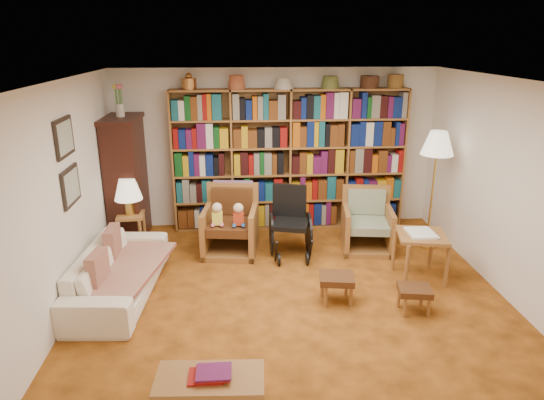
{
  "coord_description": "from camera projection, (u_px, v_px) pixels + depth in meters",
  "views": [
    {
      "loc": [
        -0.62,
        -5.02,
        2.92
      ],
      "look_at": [
        -0.2,
        0.6,
        1.03
      ],
      "focal_mm": 32.0,
      "sensor_mm": 36.0,
      "label": 1
    }
  ],
  "objects": [
    {
      "name": "framed_pictures",
      "position": [
        68.0,
        162.0,
        5.31
      ],
      "size": [
        0.03,
        0.52,
        0.97
      ],
      "color": "black",
      "rests_on": "wall_left"
    },
    {
      "name": "ceiling",
      "position": [
        296.0,
        81.0,
        4.92
      ],
      "size": [
        5.0,
        5.0,
        0.0
      ],
      "primitive_type": "plane",
      "rotation": [
        3.14,
        0.0,
        0.0
      ],
      "color": "silver",
      "rests_on": "wall_back"
    },
    {
      "name": "cushion_right",
      "position": [
        98.0,
        274.0,
        5.34
      ],
      "size": [
        0.17,
        0.4,
        0.38
      ],
      "primitive_type": "cube",
      "rotation": [
        0.0,
        0.0,
        -0.12
      ],
      "color": "maroon",
      "rests_on": "sofa"
    },
    {
      "name": "curio_cabinet",
      "position": [
        127.0,
        178.0,
        7.15
      ],
      "size": [
        0.5,
        0.95,
        2.4
      ],
      "color": "black",
      "rests_on": "floor"
    },
    {
      "name": "wheelchair",
      "position": [
        290.0,
        224.0,
        6.79
      ],
      "size": [
        0.58,
        0.78,
        0.98
      ],
      "color": "black",
      "rests_on": "floor"
    },
    {
      "name": "side_table_papers",
      "position": [
        421.0,
        241.0,
        6.04
      ],
      "size": [
        0.68,
        0.68,
        0.64
      ],
      "color": "#975C2E",
      "rests_on": "floor"
    },
    {
      "name": "bookshelf",
      "position": [
        290.0,
        156.0,
        7.56
      ],
      "size": [
        3.6,
        0.3,
        2.42
      ],
      "color": "#975C2E",
      "rests_on": "floor"
    },
    {
      "name": "footstool_a",
      "position": [
        337.0,
        280.0,
        5.57
      ],
      "size": [
        0.44,
        0.39,
        0.33
      ],
      "color": "#533016",
      "rests_on": "floor"
    },
    {
      "name": "armchair_leather",
      "position": [
        230.0,
        224.0,
        6.93
      ],
      "size": [
        0.85,
        0.89,
        0.95
      ],
      "color": "#975C2E",
      "rests_on": "floor"
    },
    {
      "name": "wall_left",
      "position": [
        61.0,
        203.0,
        5.15
      ],
      "size": [
        0.0,
        5.0,
        5.0
      ],
      "primitive_type": "plane",
      "rotation": [
        1.57,
        0.0,
        1.57
      ],
      "color": "white",
      "rests_on": "floor"
    },
    {
      "name": "floor",
      "position": [
        293.0,
        298.0,
        5.72
      ],
      "size": [
        5.0,
        5.0,
        0.0
      ],
      "primitive_type": "plane",
      "color": "#B4611B",
      "rests_on": "ground"
    },
    {
      "name": "armchair_sage",
      "position": [
        366.0,
        225.0,
        7.04
      ],
      "size": [
        0.79,
        0.82,
        0.87
      ],
      "color": "#975C2E",
      "rests_on": "floor"
    },
    {
      "name": "footstool_b",
      "position": [
        415.0,
        292.0,
        5.37
      ],
      "size": [
        0.4,
        0.36,
        0.3
      ],
      "color": "#533016",
      "rests_on": "floor"
    },
    {
      "name": "table_lamp",
      "position": [
        128.0,
        190.0,
        6.75
      ],
      "size": [
        0.39,
        0.39,
        0.53
      ],
      "color": "gold",
      "rests_on": "side_table_lamp"
    },
    {
      "name": "wall_front",
      "position": [
        342.0,
        326.0,
        2.96
      ],
      "size": [
        5.0,
        0.0,
        5.0
      ],
      "primitive_type": "plane",
      "rotation": [
        -1.57,
        0.0,
        0.0
      ],
      "color": "white",
      "rests_on": "floor"
    },
    {
      "name": "sofa",
      "position": [
        119.0,
        272.0,
        5.74
      ],
      "size": [
        2.02,
        0.91,
        0.57
      ],
      "primitive_type": "imported",
      "rotation": [
        0.0,
        0.0,
        1.5
      ],
      "color": "white",
      "rests_on": "floor"
    },
    {
      "name": "coffee_table",
      "position": [
        210.0,
        382.0,
        3.87
      ],
      "size": [
        0.89,
        0.48,
        0.41
      ],
      "color": "#975C2E",
      "rests_on": "floor"
    },
    {
      "name": "sofa_throw",
      "position": [
        123.0,
        271.0,
        5.73
      ],
      "size": [
        1.11,
        1.66,
        0.04
      ],
      "primitive_type": "cube",
      "rotation": [
        0.0,
        0.0,
        -0.2
      ],
      "color": "beige",
      "rests_on": "sofa"
    },
    {
      "name": "wall_back",
      "position": [
        276.0,
        149.0,
        7.68
      ],
      "size": [
        5.0,
        0.0,
        5.0
      ],
      "primitive_type": "plane",
      "rotation": [
        1.57,
        0.0,
        0.0
      ],
      "color": "white",
      "rests_on": "floor"
    },
    {
      "name": "floor_lamp",
      "position": [
        437.0,
        148.0,
        6.7
      ],
      "size": [
        0.45,
        0.45,
        1.71
      ],
      "color": "gold",
      "rests_on": "floor"
    },
    {
      "name": "side_table_lamp",
      "position": [
        131.0,
        224.0,
        6.91
      ],
      "size": [
        0.4,
        0.4,
        0.55
      ],
      "color": "#975C2E",
      "rests_on": "floor"
    },
    {
      "name": "cushion_left",
      "position": [
        113.0,
        248.0,
        6.01
      ],
      "size": [
        0.13,
        0.4,
        0.4
      ],
      "primitive_type": "cube",
      "rotation": [
        0.0,
        0.0,
        0.01
      ],
      "color": "maroon",
      "rests_on": "sofa"
    },
    {
      "name": "wall_right",
      "position": [
        513.0,
        193.0,
        5.49
      ],
      "size": [
        0.0,
        5.0,
        5.0
      ],
      "primitive_type": "plane",
      "rotation": [
        1.57,
        0.0,
        -1.57
      ],
      "color": "white",
      "rests_on": "floor"
    }
  ]
}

